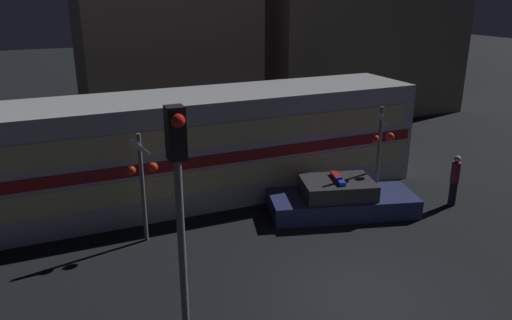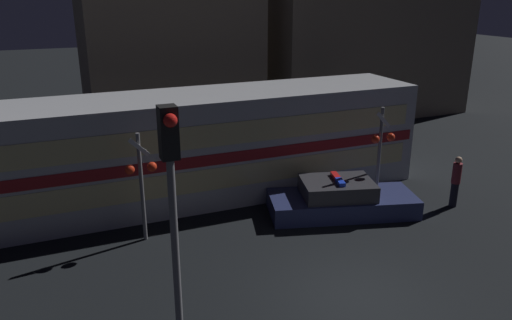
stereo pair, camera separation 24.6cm
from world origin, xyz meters
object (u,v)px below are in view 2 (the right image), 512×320
(police_car, at_px, (341,200))
(traffic_light_corner, at_px, (173,200))
(pedestrian, at_px, (456,181))
(crossing_signal_near, at_px, (381,147))
(train, at_px, (173,150))

(police_car, height_order, traffic_light_corner, traffic_light_corner)
(pedestrian, relative_size, crossing_signal_near, 0.53)
(crossing_signal_near, distance_m, traffic_light_corner, 9.85)
(police_car, xyz_separation_m, pedestrian, (3.82, -1.00, 0.44))
(train, bearing_deg, crossing_signal_near, -25.09)
(train, height_order, traffic_light_corner, traffic_light_corner)
(train, relative_size, pedestrian, 10.00)
(train, relative_size, police_car, 3.49)
(traffic_light_corner, bearing_deg, crossing_signal_near, 32.35)
(train, distance_m, police_car, 5.86)
(traffic_light_corner, bearing_deg, police_car, 36.98)
(pedestrian, bearing_deg, train, 154.00)
(train, xyz_separation_m, crossing_signal_near, (6.32, -2.96, 0.21))
(traffic_light_corner, bearing_deg, train, 76.91)
(pedestrian, bearing_deg, crossing_signal_near, 151.49)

